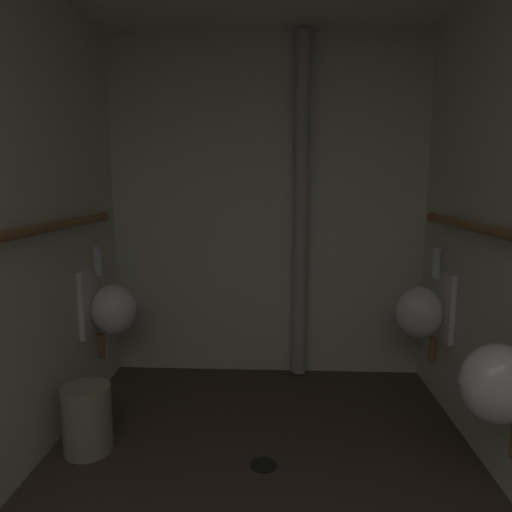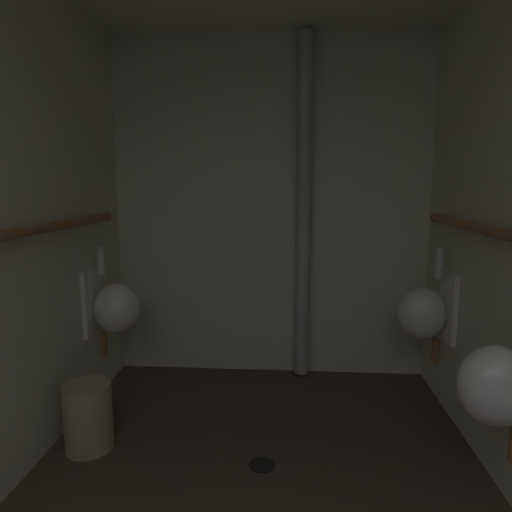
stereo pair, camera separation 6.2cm
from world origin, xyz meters
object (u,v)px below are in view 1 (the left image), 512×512
Objects in this scene: urinal_right_mid at (502,381)px; urinal_left_mid at (111,308)px; urinal_right_far at (423,311)px; standpipe_back_wall at (301,211)px; waste_bin at (87,419)px; floor_drain at (264,464)px.

urinal_left_mid is at bearing 152.87° from urinal_right_mid.
urinal_right_far is (0.00, 1.07, 0.00)m from urinal_right_mid.
urinal_left_mid is at bearing -179.20° from urinal_right_far.
standpipe_back_wall reaches higher than waste_bin.
standpipe_back_wall reaches higher than urinal_right_far.
urinal_right_mid and urinal_right_far have the same top height.
urinal_right_far is 5.39× the size of floor_drain.
waste_bin is at bearing 174.63° from floor_drain.
urinal_left_mid is 0.31× the size of standpipe_back_wall.
standpipe_back_wall is 17.48× the size of floor_drain.
standpipe_back_wall reaches higher than urinal_left_mid.
urinal_right_mid is 1.00× the size of urinal_right_far.
standpipe_back_wall is (-0.77, 1.50, 0.61)m from urinal_right_mid.
urinal_left_mid is 2.04× the size of waste_bin.
standpipe_back_wall is at bearing 20.12° from urinal_left_mid.
urinal_right_far reaches higher than waste_bin.
urinal_left_mid is 2.03m from urinal_right_far.
standpipe_back_wall is (1.26, 0.46, 0.61)m from urinal_left_mid.
waste_bin is at bearing 167.48° from urinal_right_mid.
urinal_right_mid is at bearing -27.13° from urinal_left_mid.
floor_drain is (-0.23, -1.15, -1.24)m from standpipe_back_wall.
floor_drain is (-1.00, 0.34, -0.63)m from urinal_right_mid.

